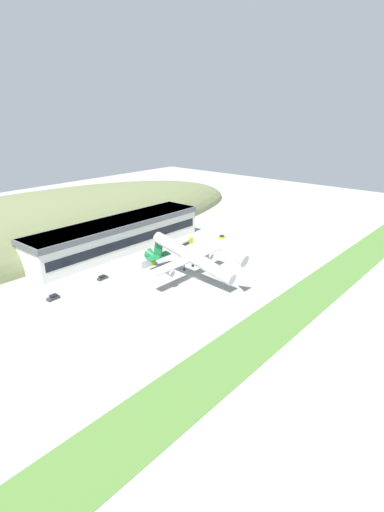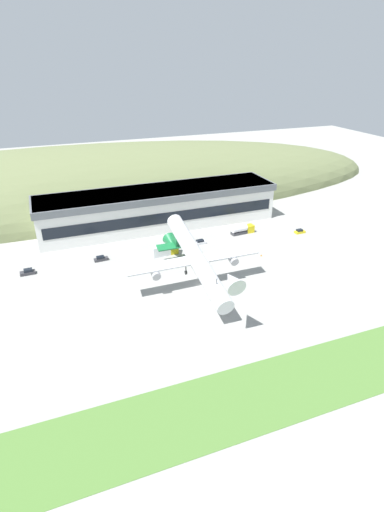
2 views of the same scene
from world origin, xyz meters
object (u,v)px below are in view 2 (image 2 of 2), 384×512
at_px(service_car_1, 200,242).
at_px(service_car_3, 28,272).
at_px(terminal_building, 159,205).
at_px(traffic_cone_0, 261,255).
at_px(box_truck, 242,229).
at_px(service_car_0, 101,259).
at_px(fuel_truck, 164,250).
at_px(service_car_2, 300,231).
at_px(cargo_airplane, 195,258).

bearing_deg(service_car_1, service_car_3, -178.64).
bearing_deg(terminal_building, traffic_cone_0, -57.80).
relative_size(terminal_building, service_car_1, 19.25).
relative_size(service_car_3, box_truck, 0.49).
relative_size(terminal_building, service_car_0, 19.95).
xyz_separation_m(fuel_truck, box_truck, (30.91, 6.33, -0.04)).
height_order(service_car_1, fuel_truck, fuel_truck).
bearing_deg(service_car_2, box_truck, 159.79).
xyz_separation_m(terminal_building, service_car_3, (-46.32, -21.88, -7.10)).
bearing_deg(fuel_truck, terminal_building, 76.85).
relative_size(cargo_airplane, box_truck, 5.43).
distance_m(service_car_0, service_car_3, 21.19).
distance_m(cargo_airplane, service_car_1, 29.05).
height_order(service_car_2, traffic_cone_0, service_car_2).
height_order(fuel_truck, traffic_cone_0, fuel_truck).
bearing_deg(service_car_3, service_car_0, 2.72).
distance_m(service_car_1, service_car_3, 54.14).
distance_m(cargo_airplane, service_car_3, 49.58).
xyz_separation_m(terminal_building, box_truck, (25.27, -17.77, -6.20)).
distance_m(terminal_building, box_truck, 31.52).
distance_m(service_car_0, box_truck, 50.52).
height_order(service_car_3, traffic_cone_0, service_car_3).
relative_size(service_car_2, box_truck, 0.43).
bearing_deg(service_car_2, cargo_airplane, -156.43).
xyz_separation_m(service_car_1, service_car_3, (-54.13, -1.29, 0.08)).
xyz_separation_m(service_car_1, traffic_cone_0, (14.79, -15.31, -0.32)).
distance_m(fuel_truck, traffic_cone_0, 30.63).
distance_m(service_car_2, fuel_truck, 50.20).
xyz_separation_m(service_car_3, fuel_truck, (40.68, -2.22, 0.94)).
bearing_deg(service_car_0, terminal_building, 39.70).
height_order(service_car_2, box_truck, box_truck).
relative_size(service_car_0, traffic_cone_0, 7.48).
relative_size(cargo_airplane, service_car_3, 11.15).
bearing_deg(box_truck, service_car_1, -170.82).
xyz_separation_m(service_car_1, fuel_truck, (-13.44, -3.51, 1.02)).
bearing_deg(service_car_0, cargo_airplane, -49.50).
height_order(cargo_airplane, box_truck, cargo_airplane).
bearing_deg(box_truck, terminal_building, 144.88).
xyz_separation_m(service_car_1, box_truck, (17.46, 2.82, 0.97)).
bearing_deg(terminal_building, service_car_0, -140.30).
height_order(cargo_airplane, service_car_3, cargo_airplane).
bearing_deg(box_truck, service_car_2, -20.21).
xyz_separation_m(fuel_truck, traffic_cone_0, (28.24, -11.80, -1.33)).
height_order(service_car_0, box_truck, box_truck).
xyz_separation_m(service_car_3, box_truck, (71.59, 4.11, 0.89)).
xyz_separation_m(terminal_building, service_car_2, (44.55, -24.87, -7.19)).
xyz_separation_m(terminal_building, cargo_airplane, (-3.74, -45.94, 1.07)).
bearing_deg(service_car_0, fuel_truck, -9.40).
bearing_deg(fuel_truck, service_car_1, 14.63).
distance_m(service_car_0, service_car_2, 69.81).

